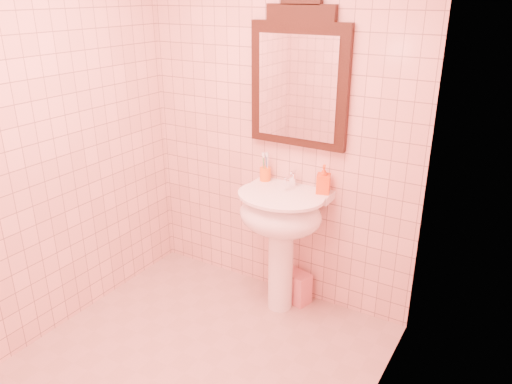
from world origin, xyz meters
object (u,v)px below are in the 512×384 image
Objects in this scene: soap_dispenser at (323,179)px; toothbrush_cup at (265,174)px; towel at (297,287)px; mirror at (299,79)px; pedestal_sink at (281,222)px.

toothbrush_cup is at bearing 160.97° from soap_dispenser.
toothbrush_cup is 0.85m from towel.
towel is at bearing 171.72° from soap_dispenser.
mirror reaches higher than soap_dispenser.
pedestal_sink is 0.57m from towel.
mirror is 4.91× the size of soap_dispenser.
pedestal_sink is 0.36m from toothbrush_cup.
soap_dispenser reaches higher than towel.
mirror is at bearing 149.43° from soap_dispenser.
toothbrush_cup is at bearing 143.23° from pedestal_sink.
soap_dispenser is at bearing 10.07° from towel.
pedestal_sink reaches higher than towel.
mirror is (0.00, 0.20, 0.91)m from pedestal_sink.
mirror reaches higher than towel.
pedestal_sink is at bearing -90.00° from mirror.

